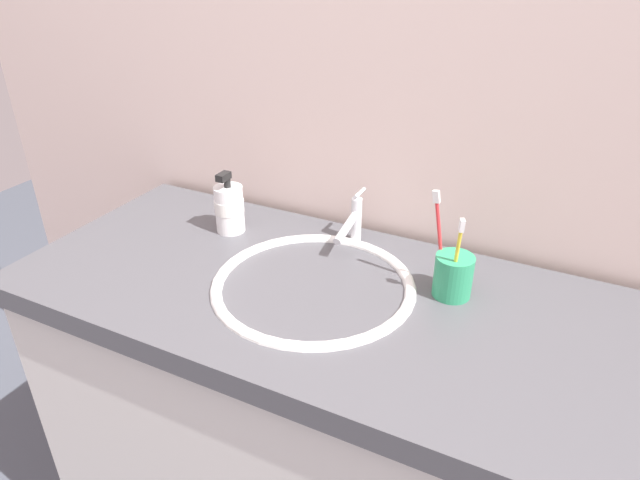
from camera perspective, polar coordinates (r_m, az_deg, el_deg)
tiled_wall_back at (r=1.26m, az=7.07°, el=14.64°), size 2.48×0.04×2.40m
vanity_counter at (r=1.41m, az=0.25°, el=-20.12°), size 1.28×0.57×0.88m
sink_basin at (r=1.16m, az=-0.67°, el=-6.59°), size 0.41×0.41×0.13m
faucet at (r=1.26m, az=3.38°, el=1.90°), size 0.02×0.15×0.12m
toothbrush_cup at (r=1.11m, az=13.34°, el=-3.57°), size 0.07×0.07×0.09m
toothbrush_red at (r=1.10m, az=12.00°, el=0.63°), size 0.05×0.01×0.20m
toothbrush_yellow at (r=1.06m, az=13.72°, el=-1.32°), size 0.02×0.03×0.17m
soap_dispenser at (r=1.33m, az=-9.18°, el=3.26°), size 0.07×0.07×0.15m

